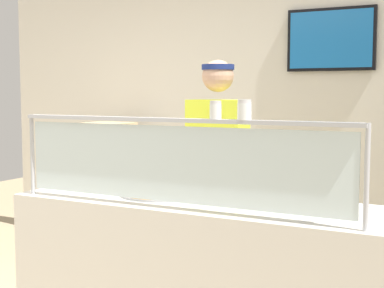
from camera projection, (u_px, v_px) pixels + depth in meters
The scene contains 10 objects.
shop_rear_unit at pixel (305, 114), 4.88m from camera, with size 6.51×0.13×2.70m.
serving_counter at pixel (198, 284), 3.18m from camera, with size 2.11×0.67×0.95m, color silver.
sneeze_guard at pixel (174, 153), 2.86m from camera, with size 1.93×0.06×0.47m.
pizza_tray at pixel (161, 192), 3.31m from camera, with size 0.50×0.50×0.04m.
pizza_server at pixel (160, 189), 3.29m from camera, with size 0.07×0.28×0.01m, color #ADAFB7.
parmesan_shaker at pixel (216, 111), 2.73m from camera, with size 0.06×0.06×0.09m.
pepper_flake_shaker at pixel (244, 111), 2.66m from camera, with size 0.07×0.07×0.10m.
worker_figure at pixel (218, 174), 3.74m from camera, with size 0.41×0.50×1.76m.
prep_shelf at pixel (107, 206), 5.34m from camera, with size 0.70×0.55×0.95m, color #B7BABF.
pizza_box_stack at pixel (106, 139), 5.28m from camera, with size 0.45×0.43×0.32m.
Camera 1 is at (2.45, -2.42, 1.56)m, focal length 52.76 mm.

